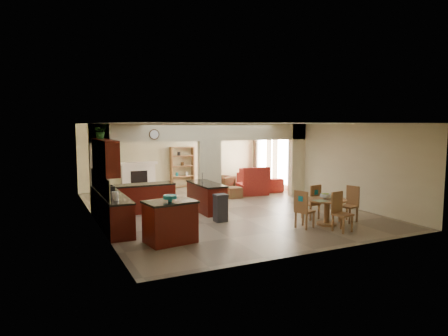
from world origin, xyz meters
name	(u,v)px	position (x,y,z in m)	size (l,w,h in m)	color
floor	(222,209)	(0.00, 0.00, 0.00)	(10.00, 10.00, 0.00)	#7D6D56
ceiling	(222,123)	(0.00, 0.00, 2.80)	(10.00, 10.00, 0.00)	white
wall_back	(173,156)	(0.00, 5.00, 1.40)	(8.00, 8.00, 0.00)	beige
wall_front	(321,188)	(0.00, -5.00, 1.40)	(8.00, 8.00, 0.00)	beige
wall_left	(94,173)	(-4.00, 0.00, 1.40)	(10.00, 10.00, 0.00)	beige
wall_right	(319,162)	(4.00, 0.00, 1.40)	(10.00, 10.00, 0.00)	beige
partition_left_pier	(100,169)	(-3.70, 1.00, 1.40)	(0.60, 0.25, 2.80)	beige
partition_center_pier	(210,172)	(0.00, 1.00, 1.10)	(0.80, 0.25, 2.20)	beige
partition_right_pier	(297,160)	(3.70, 1.00, 1.40)	(0.60, 0.25, 2.80)	beige
partition_header	(209,132)	(0.00, 1.00, 2.50)	(8.00, 0.25, 0.60)	beige
kitchen_counter	(123,205)	(-3.26, -0.25, 0.46)	(2.52, 3.29, 1.48)	#3E1007
upper_cabinets	(105,156)	(-3.82, -0.80, 1.92)	(0.35, 2.40, 0.90)	#3E1007
peninsula	(206,197)	(-0.60, -0.11, 0.46)	(0.70, 1.85, 0.91)	#3E1007
wall_clock	(154,134)	(-2.00, 0.85, 2.45)	(0.34, 0.34, 0.03)	#452F17
rug	(227,196)	(1.20, 2.10, 0.01)	(1.60, 1.30, 0.01)	brown
fireplace	(138,176)	(-1.60, 4.83, 0.61)	(1.60, 0.35, 1.20)	white
shelving_unit	(182,167)	(0.35, 4.82, 0.90)	(1.00, 0.32, 1.80)	brown
window_a	(284,162)	(3.97, 2.30, 1.20)	(0.02, 0.90, 1.90)	white
window_b	(263,159)	(3.97, 4.00, 1.20)	(0.02, 0.90, 1.90)	white
glazed_door	(273,164)	(3.97, 3.15, 1.05)	(0.02, 0.70, 2.10)	white
drape_a_left	(291,163)	(3.93, 1.70, 1.20)	(0.10, 0.28, 2.30)	#431B1B
drape_a_right	(275,161)	(3.93, 2.90, 1.20)	(0.10, 0.28, 2.30)	#431B1B
drape_b_left	(269,160)	(3.93, 3.40, 1.20)	(0.10, 0.28, 2.30)	#431B1B
drape_b_right	(255,158)	(3.93, 4.60, 1.20)	(0.10, 0.28, 2.30)	#431B1B
ceiling_fan	(224,130)	(1.50, 3.00, 2.56)	(1.00, 1.00, 0.10)	white
kitchen_island	(170,222)	(-2.71, -2.91, 0.50)	(1.25, 0.97, 0.99)	#3E1007
teal_bowl	(170,198)	(-2.73, -2.99, 1.07)	(0.32, 0.32, 0.15)	teal
trash_can	(221,209)	(-0.78, -1.58, 0.37)	(0.34, 0.29, 0.73)	#2A2A2C
dining_table	(327,207)	(1.71, -3.18, 0.49)	(1.06, 1.06, 0.73)	brown
fruit_bowl	(325,196)	(1.67, -3.15, 0.81)	(0.30, 0.30, 0.16)	#82A723
sofa	(259,179)	(3.30, 3.20, 0.40)	(1.07, 2.75, 0.80)	maroon
chaise	(252,189)	(2.25, 1.96, 0.22)	(1.11, 0.91, 0.44)	maroon
armchair	(222,185)	(1.12, 2.39, 0.38)	(0.81, 0.83, 0.76)	maroon
ottoman	(233,192)	(1.26, 1.62, 0.20)	(0.55, 0.55, 0.40)	maroon
plant	(101,131)	(-3.82, -0.22, 2.58)	(0.38, 0.33, 0.43)	#1B4D14
chair_north	(313,201)	(1.77, -2.49, 0.55)	(0.47, 0.47, 1.02)	brown
chair_east	(350,202)	(2.56, -3.17, 0.55)	(0.50, 0.50, 1.02)	brown
chair_south	(340,210)	(1.59, -3.84, 0.55)	(0.48, 0.48, 1.02)	brown
chair_west	(303,208)	(0.88, -3.21, 0.55)	(0.54, 0.54, 1.02)	brown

